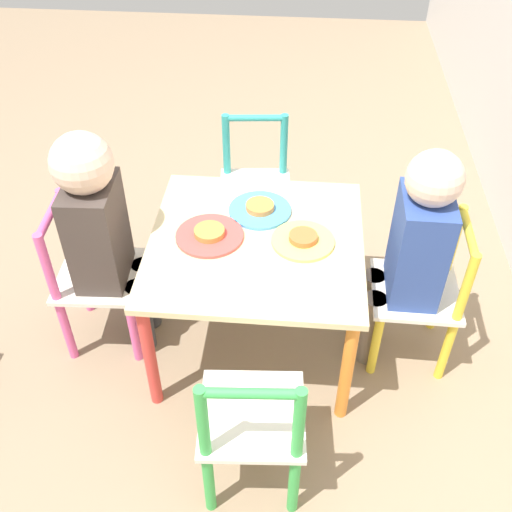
% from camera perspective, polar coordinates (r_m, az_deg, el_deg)
% --- Properties ---
extents(ground_plane, '(6.00, 6.00, 0.00)m').
position_cam_1_polar(ground_plane, '(2.03, 0.00, -7.63)').
color(ground_plane, '#8C755B').
extents(kids_table, '(0.62, 0.62, 0.42)m').
position_cam_1_polar(kids_table, '(1.77, 0.00, 0.20)').
color(kids_table, beige).
rests_on(kids_table, ground_plane).
extents(chair_pink, '(0.27, 0.27, 0.51)m').
position_cam_1_polar(chair_pink, '(1.94, -15.18, -2.09)').
color(chair_pink, silver).
rests_on(chair_pink, ground_plane).
extents(chair_yellow, '(0.26, 0.26, 0.51)m').
position_cam_1_polar(chair_yellow, '(1.89, 15.54, -3.56)').
color(chair_yellow, silver).
rests_on(chair_yellow, ground_plane).
extents(chair_teal, '(0.28, 0.28, 0.51)m').
position_cam_1_polar(chair_teal, '(2.25, -0.07, 6.42)').
color(chair_teal, silver).
rests_on(chair_teal, ground_plane).
extents(chair_green, '(0.28, 0.28, 0.51)m').
position_cam_1_polar(chair_green, '(1.53, -0.39, -15.89)').
color(chair_green, silver).
rests_on(chair_green, ground_plane).
extents(child_front, '(0.21, 0.22, 0.76)m').
position_cam_1_polar(child_front, '(1.79, -14.53, 2.76)').
color(child_front, '#38383D').
rests_on(child_front, ground_plane).
extents(child_back, '(0.20, 0.21, 0.74)m').
position_cam_1_polar(child_back, '(1.75, 14.70, 0.96)').
color(child_back, '#7A6B5B').
rests_on(child_back, ground_plane).
extents(plate_front, '(0.20, 0.20, 0.03)m').
position_cam_1_polar(plate_front, '(1.75, -4.45, 2.04)').
color(plate_front, '#E54C47').
rests_on(plate_front, kids_table).
extents(plate_back, '(0.18, 0.18, 0.03)m').
position_cam_1_polar(plate_back, '(1.73, 4.50, 1.54)').
color(plate_back, '#EADB66').
rests_on(plate_back, kids_table).
extents(plate_left, '(0.19, 0.19, 0.03)m').
position_cam_1_polar(plate_left, '(1.84, 0.38, 4.48)').
color(plate_left, '#4C9EE0').
rests_on(plate_left, kids_table).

